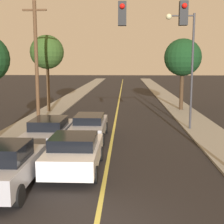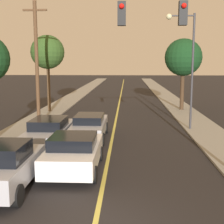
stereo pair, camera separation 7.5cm
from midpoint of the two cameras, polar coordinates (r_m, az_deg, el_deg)
road_surface at (r=43.82m, az=1.46°, el=3.33°), size 9.25×80.00×0.01m
sidewalk_left at (r=44.32m, az=-6.17°, el=3.42°), size 2.50×80.00×0.12m
sidewalk_right at (r=44.10m, az=9.13°, el=3.33°), size 2.50×80.00×0.12m
car_near_lane_front at (r=12.87m, az=-7.04°, el=-7.27°), size 2.11×4.29×1.51m
car_near_lane_second at (r=18.02m, az=-4.23°, el=-2.55°), size 1.89×4.82×1.45m
car_outer_lane_front at (r=11.44m, az=-19.09°, el=-9.43°), size 1.90×3.95×1.70m
car_outer_lane_second at (r=17.26m, az=-11.43°, el=-3.27°), size 2.04×5.13×1.43m
traffic_signal_mast at (r=12.70m, az=14.71°, el=11.98°), size 5.27×0.42×6.98m
streetlamp_right at (r=20.48m, az=13.29°, el=9.89°), size 1.82×0.36×7.27m
utility_pole_left at (r=21.74m, az=-13.75°, el=8.86°), size 1.60×0.24×8.25m
tree_left_far at (r=27.87m, az=-11.87°, el=10.60°), size 2.90×2.90×6.59m
tree_right_near at (r=28.95m, az=12.73°, el=9.66°), size 3.32×3.32×6.37m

